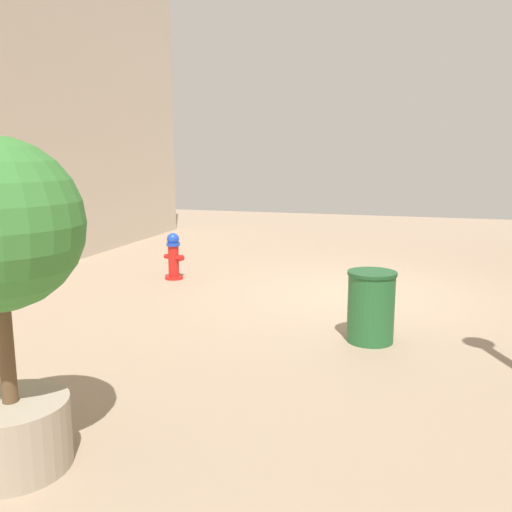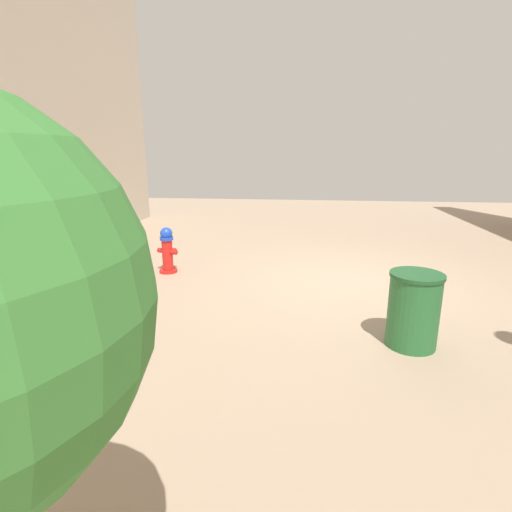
% 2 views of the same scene
% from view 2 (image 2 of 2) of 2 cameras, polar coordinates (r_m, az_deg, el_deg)
% --- Properties ---
extents(ground_plane, '(23.40, 23.40, 0.00)m').
position_cam_2_polar(ground_plane, '(6.91, 13.30, -3.78)').
color(ground_plane, tan).
extents(fire_hydrant, '(0.42, 0.39, 0.84)m').
position_cam_2_polar(fire_hydrant, '(7.37, -12.68, 0.84)').
color(fire_hydrant, red).
rests_on(fire_hydrant, ground_plane).
extents(trash_bin, '(0.59, 0.59, 0.87)m').
position_cam_2_polar(trash_bin, '(4.83, 21.80, -7.24)').
color(trash_bin, '#266633').
rests_on(trash_bin, ground_plane).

